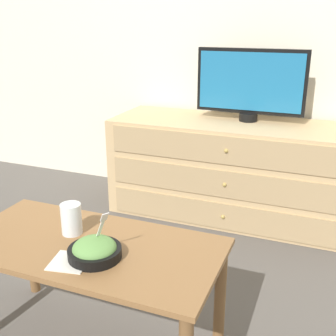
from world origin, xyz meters
TOP-DOWN VIEW (x-y plane):
  - ground_plane at (0.00, 0.00)m, footprint 12.00×12.00m
  - wall_back at (0.00, 0.03)m, footprint 12.00×0.05m
  - dresser at (0.12, -0.29)m, footprint 1.55×0.54m
  - tv at (0.17, -0.22)m, footprint 0.66×0.11m
  - coffee_table at (-0.11, -1.64)m, footprint 0.96×0.47m
  - takeout_bowl at (-0.04, -1.71)m, footprint 0.18×0.18m
  - drink_cup at (-0.21, -1.59)m, footprint 0.08×0.08m
  - napkin at (-0.10, -1.77)m, footprint 0.14×0.14m

SIDE VIEW (x-z plane):
  - ground_plane at x=0.00m, z-range 0.00..0.00m
  - dresser at x=0.12m, z-range 0.00..0.62m
  - coffee_table at x=-0.11m, z-range 0.15..0.60m
  - napkin at x=-0.10m, z-range 0.45..0.45m
  - takeout_bowl at x=-0.04m, z-range 0.39..0.57m
  - drink_cup at x=-0.21m, z-range 0.44..0.56m
  - tv at x=0.17m, z-range 0.63..1.06m
  - wall_back at x=0.00m, z-range 0.00..2.60m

